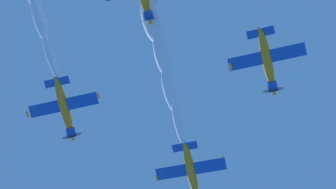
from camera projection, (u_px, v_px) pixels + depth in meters
The scene contains 3 objects.
airplane_lead at pixel (191, 172), 70.70m from camera, with size 9.51×8.70×3.57m.
airplane_left_wingman at pixel (64, 109), 69.17m from camera, with size 9.58×8.74×3.12m.
airplane_right_wingman at pixel (267, 61), 65.63m from camera, with size 9.57×8.73×3.20m.
Camera 1 is at (-0.68, -22.94, 2.13)m, focal length 55.30 mm.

